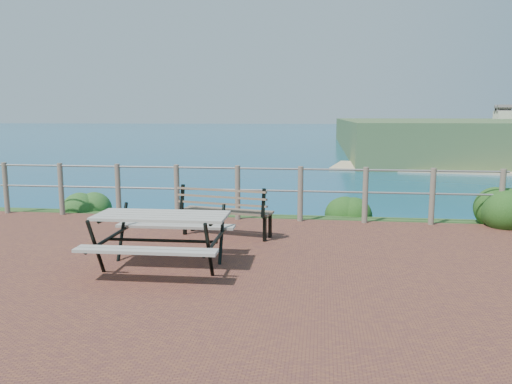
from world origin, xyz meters
TOP-DOWN VIEW (x-y plane):
  - ground at (0.00, 0.00)m, footprint 10.00×7.00m
  - ocean at (0.00, 200.00)m, footprint 1200.00×1200.00m
  - safety_railing at (0.00, 3.35)m, footprint 9.40×0.10m
  - picnic_table at (-0.44, 0.30)m, footprint 1.65×1.42m
  - park_bench at (0.04, 2.07)m, footprint 1.51×0.65m
  - shrub_right_edge at (4.80, 3.62)m, footprint 0.94×0.94m
  - shrub_lip_west at (-3.30, 4.18)m, footprint 0.76×0.76m
  - shrub_lip_east at (2.16, 4.08)m, footprint 0.79×0.79m

SIDE VIEW (x-z plane):
  - ground at x=0.00m, z-range -0.06..0.06m
  - ocean at x=0.00m, z-range 0.00..0.00m
  - shrub_right_edge at x=4.80m, z-range -0.67..0.67m
  - shrub_lip_west at x=-3.30m, z-range -0.25..0.25m
  - shrub_lip_east at x=2.16m, z-range -0.27..0.27m
  - picnic_table at x=-0.44m, z-range 0.10..0.79m
  - park_bench at x=0.04m, z-range 0.13..0.96m
  - safety_railing at x=0.00m, z-range 0.07..1.07m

